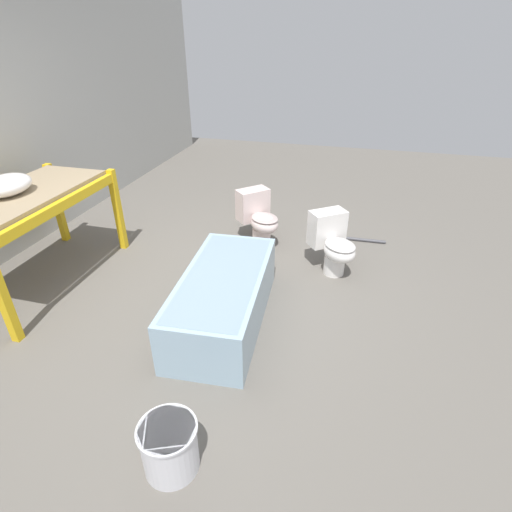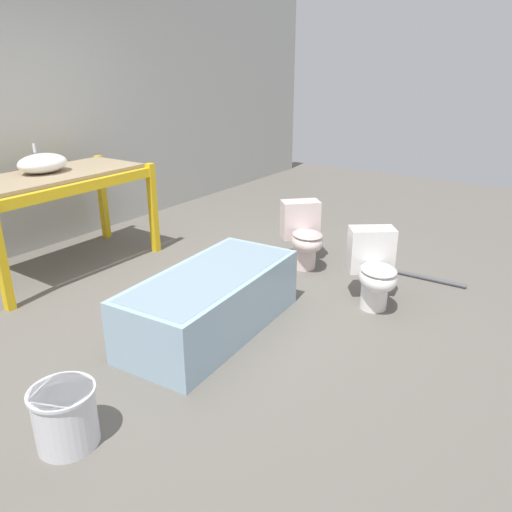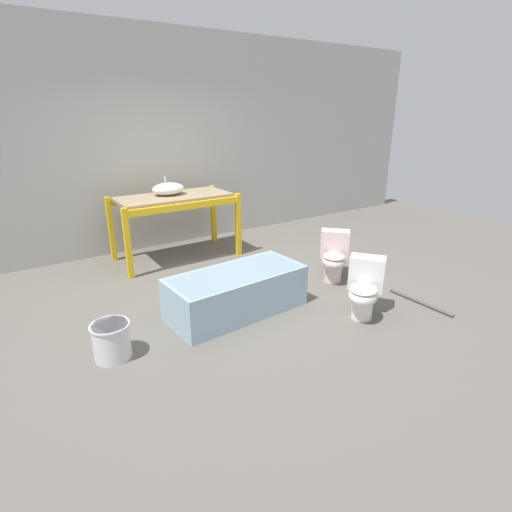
# 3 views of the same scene
# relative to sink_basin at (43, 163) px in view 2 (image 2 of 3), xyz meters

# --- Properties ---
(ground_plane) EXTENTS (12.00, 12.00, 0.00)m
(ground_plane) POSITION_rel_sink_basin_xyz_m (0.09, -1.63, -1.01)
(ground_plane) COLOR #666059
(warehouse_wall_rear) EXTENTS (10.80, 0.08, 3.20)m
(warehouse_wall_rear) POSITION_rel_sink_basin_xyz_m (0.09, 0.65, 0.59)
(warehouse_wall_rear) COLOR #ADADA8
(warehouse_wall_rear) RESTS_ON ground_plane
(shelving_rack) EXTENTS (1.70, 0.86, 0.93)m
(shelving_rack) POSITION_rel_sink_basin_xyz_m (0.05, -0.07, -0.23)
(shelving_rack) COLOR yellow
(shelving_rack) RESTS_ON ground_plane
(sink_basin) EXTENTS (0.46, 0.35, 0.25)m
(sink_basin) POSITION_rel_sink_basin_xyz_m (0.00, 0.00, 0.00)
(sink_basin) COLOR white
(sink_basin) RESTS_ON shelving_rack
(bathtub_main) EXTENTS (1.51, 0.76, 0.46)m
(bathtub_main) POSITION_rel_sink_basin_xyz_m (-0.10, -2.02, -0.75)
(bathtub_main) COLOR #99B7CC
(bathtub_main) RESTS_ON ground_plane
(toilet_near) EXTENTS (0.62, 0.62, 0.61)m
(toilet_near) POSITION_rel_sink_basin_xyz_m (1.39, -1.94, -0.69)
(toilet_near) COLOR silver
(toilet_near) RESTS_ON ground_plane
(toilet_far) EXTENTS (0.63, 0.59, 0.61)m
(toilet_far) POSITION_rel_sink_basin_xyz_m (0.97, -2.83, -0.69)
(toilet_far) COLOR white
(toilet_far) RESTS_ON ground_plane
(bucket_white) EXTENTS (0.34, 0.34, 0.33)m
(bucket_white) POSITION_rel_sink_basin_xyz_m (-1.45, -2.15, -0.84)
(bucket_white) COLOR silver
(bucket_white) RESTS_ON ground_plane
(loose_pipe) EXTENTS (0.06, 0.79, 0.04)m
(loose_pipe) POSITION_rel_sink_basin_xyz_m (1.72, -3.01, -1.00)
(loose_pipe) COLOR #4C4C51
(loose_pipe) RESTS_ON ground_plane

